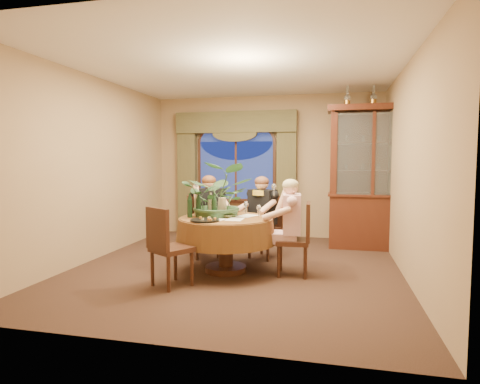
% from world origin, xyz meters
% --- Properties ---
extents(floor, '(5.00, 5.00, 0.00)m').
position_xyz_m(floor, '(0.00, 0.00, 0.00)').
color(floor, black).
rests_on(floor, ground).
extents(wall_back, '(4.50, 0.00, 4.50)m').
position_xyz_m(wall_back, '(0.00, 2.50, 1.40)').
color(wall_back, '#907250').
rests_on(wall_back, ground).
extents(wall_right, '(0.00, 5.00, 5.00)m').
position_xyz_m(wall_right, '(2.25, 0.00, 1.40)').
color(wall_right, '#907250').
rests_on(wall_right, ground).
extents(ceiling, '(5.00, 5.00, 0.00)m').
position_xyz_m(ceiling, '(0.00, 0.00, 2.80)').
color(ceiling, white).
rests_on(ceiling, wall_back).
extents(window, '(1.62, 0.10, 1.32)m').
position_xyz_m(window, '(-0.60, 2.43, 1.30)').
color(window, navy).
rests_on(window, wall_back).
extents(arched_transom, '(1.60, 0.06, 0.44)m').
position_xyz_m(arched_transom, '(-0.60, 2.43, 2.08)').
color(arched_transom, navy).
rests_on(arched_transom, wall_back).
extents(drapery_left, '(0.38, 0.14, 2.32)m').
position_xyz_m(drapery_left, '(-1.63, 2.38, 1.18)').
color(drapery_left, '#3F3B22').
rests_on(drapery_left, floor).
extents(drapery_right, '(0.38, 0.14, 2.32)m').
position_xyz_m(drapery_right, '(0.43, 2.38, 1.18)').
color(drapery_right, '#3F3B22').
rests_on(drapery_right, floor).
extents(swag_valance, '(2.45, 0.16, 0.42)m').
position_xyz_m(swag_valance, '(-0.60, 2.35, 2.28)').
color(swag_valance, '#3F3B22').
rests_on(swag_valance, wall_back).
extents(dining_table, '(1.60, 1.60, 0.75)m').
position_xyz_m(dining_table, '(-0.09, -0.25, 0.38)').
color(dining_table, maroon).
rests_on(dining_table, floor).
extents(china_cabinet, '(1.51, 0.59, 2.45)m').
position_xyz_m(china_cabinet, '(1.96, 1.75, 1.23)').
color(china_cabinet, '#36140C').
rests_on(china_cabinet, floor).
extents(oil_lamp_left, '(0.11, 0.11, 0.34)m').
position_xyz_m(oil_lamp_left, '(1.54, 1.75, 2.62)').
color(oil_lamp_left, '#A5722D').
rests_on(oil_lamp_left, china_cabinet).
extents(oil_lamp_center, '(0.11, 0.11, 0.34)m').
position_xyz_m(oil_lamp_center, '(1.96, 1.75, 2.62)').
color(oil_lamp_center, '#A5722D').
rests_on(oil_lamp_center, china_cabinet).
extents(oil_lamp_right, '(0.11, 0.11, 0.34)m').
position_xyz_m(oil_lamp_right, '(2.39, 1.75, 2.62)').
color(oil_lamp_right, '#A5722D').
rests_on(oil_lamp_right, china_cabinet).
extents(chair_right, '(0.44, 0.44, 0.96)m').
position_xyz_m(chair_right, '(0.81, -0.20, 0.48)').
color(chair_right, black).
rests_on(chair_right, floor).
extents(chair_back_right, '(0.55, 0.55, 0.96)m').
position_xyz_m(chair_back_right, '(0.30, 0.64, 0.48)').
color(chair_back_right, black).
rests_on(chair_back_right, floor).
extents(chair_back, '(0.59, 0.59, 0.96)m').
position_xyz_m(chair_back, '(-0.65, 0.50, 0.48)').
color(chair_back, black).
rests_on(chair_back, floor).
extents(chair_front_left, '(0.58, 0.58, 0.96)m').
position_xyz_m(chair_front_left, '(-0.57, -1.00, 0.48)').
color(chair_front_left, black).
rests_on(chair_front_left, floor).
extents(person_pink, '(0.47, 0.50, 1.28)m').
position_xyz_m(person_pink, '(0.79, -0.16, 0.64)').
color(person_pink, '#D6A6AD').
rests_on(person_pink, floor).
extents(person_back, '(0.62, 0.61, 1.29)m').
position_xyz_m(person_back, '(-0.58, 0.53, 0.65)').
color(person_back, black).
rests_on(person_back, floor).
extents(person_scarf, '(0.60, 0.58, 1.29)m').
position_xyz_m(person_scarf, '(0.28, 0.53, 0.64)').
color(person_scarf, black).
rests_on(person_scarf, floor).
extents(stoneware_vase, '(0.14, 0.14, 0.26)m').
position_xyz_m(stoneware_vase, '(-0.17, -0.15, 0.88)').
color(stoneware_vase, gray).
rests_on(stoneware_vase, dining_table).
extents(centerpiece_plant, '(0.99, 1.10, 0.85)m').
position_xyz_m(centerpiece_plant, '(-0.22, -0.09, 1.38)').
color(centerpiece_plant, '#335633').
rests_on(centerpiece_plant, dining_table).
extents(olive_bowl, '(0.14, 0.14, 0.04)m').
position_xyz_m(olive_bowl, '(-0.06, -0.29, 0.77)').
color(olive_bowl, '#4A5129').
rests_on(olive_bowl, dining_table).
extents(cheese_platter, '(0.37, 0.37, 0.02)m').
position_xyz_m(cheese_platter, '(-0.26, -0.64, 0.76)').
color(cheese_platter, black).
rests_on(cheese_platter, dining_table).
extents(wine_bottle_0, '(0.07, 0.07, 0.33)m').
position_xyz_m(wine_bottle_0, '(-0.57, -0.36, 0.92)').
color(wine_bottle_0, black).
rests_on(wine_bottle_0, dining_table).
extents(wine_bottle_1, '(0.07, 0.07, 0.33)m').
position_xyz_m(wine_bottle_1, '(-0.31, -0.23, 0.92)').
color(wine_bottle_1, tan).
rests_on(wine_bottle_1, dining_table).
extents(wine_bottle_2, '(0.07, 0.07, 0.33)m').
position_xyz_m(wine_bottle_2, '(-0.53, -0.18, 0.92)').
color(wine_bottle_2, tan).
rests_on(wine_bottle_2, dining_table).
extents(wine_bottle_3, '(0.07, 0.07, 0.33)m').
position_xyz_m(wine_bottle_3, '(-0.36, -0.11, 0.92)').
color(wine_bottle_3, black).
rests_on(wine_bottle_3, dining_table).
extents(wine_bottle_4, '(0.07, 0.07, 0.33)m').
position_xyz_m(wine_bottle_4, '(-0.47, -0.28, 0.92)').
color(wine_bottle_4, black).
rests_on(wine_bottle_4, dining_table).
extents(wine_bottle_5, '(0.07, 0.07, 0.33)m').
position_xyz_m(wine_bottle_5, '(-0.24, -0.31, 0.92)').
color(wine_bottle_5, black).
rests_on(wine_bottle_5, dining_table).
extents(tasting_paper_0, '(0.21, 0.30, 0.00)m').
position_xyz_m(tasting_paper_0, '(0.08, -0.42, 0.75)').
color(tasting_paper_0, white).
rests_on(tasting_paper_0, dining_table).
extents(tasting_paper_1, '(0.31, 0.36, 0.00)m').
position_xyz_m(tasting_paper_1, '(0.16, -0.06, 0.75)').
color(tasting_paper_1, white).
rests_on(tasting_paper_1, dining_table).
extents(tasting_paper_2, '(0.28, 0.34, 0.00)m').
position_xyz_m(tasting_paper_2, '(-0.15, -0.52, 0.75)').
color(tasting_paper_2, white).
rests_on(tasting_paper_2, dining_table).
extents(wine_glass_person_pink, '(0.07, 0.07, 0.18)m').
position_xyz_m(wine_glass_person_pink, '(0.35, -0.20, 0.84)').
color(wine_glass_person_pink, silver).
rests_on(wine_glass_person_pink, dining_table).
extents(wine_glass_person_back, '(0.07, 0.07, 0.18)m').
position_xyz_m(wine_glass_person_back, '(-0.33, 0.13, 0.84)').
color(wine_glass_person_back, silver).
rests_on(wine_glass_person_back, dining_table).
extents(wine_glass_person_scarf, '(0.07, 0.07, 0.18)m').
position_xyz_m(wine_glass_person_scarf, '(0.10, 0.16, 0.84)').
color(wine_glass_person_scarf, silver).
rests_on(wine_glass_person_scarf, dining_table).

